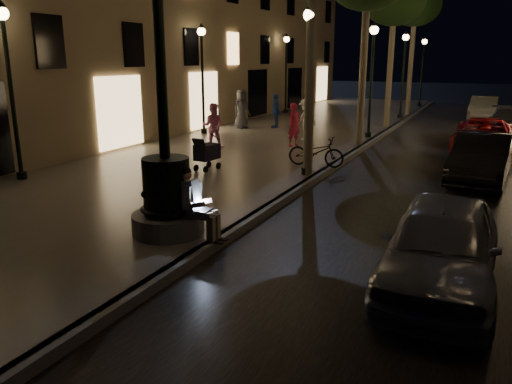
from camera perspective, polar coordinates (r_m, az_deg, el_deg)
The scene contains 27 objects.
ground at distance 21.40m, azimuth 12.82°, elevation 5.20°, with size 120.00×120.00×0.00m, color black.
cobble_lane at distance 20.98m, azimuth 20.85°, elevation 4.43°, with size 6.00×45.00×0.02m, color black.
promenade at distance 22.57m, azimuth 2.84°, elevation 6.31°, with size 8.00×45.00×0.20m, color #68635C.
curb_strip at distance 21.39m, azimuth 12.84°, elevation 5.47°, with size 0.25×45.00×0.20m, color #59595B.
fountain_lamppost at distance 9.68m, azimuth -10.22°, elevation 1.04°, with size 1.40×1.40×5.21m.
seated_man_laptop at distance 9.42m, azimuth -7.09°, elevation -1.04°, with size 1.00×0.34×1.37m.
tree_third at distance 26.21m, azimuth 15.55°, elevation 20.26°, with size 3.00×3.00×7.20m.
tree_far at distance 32.11m, azimuth 17.74°, elevation 19.56°, with size 3.00×3.00×7.50m.
lamp_curb_a at distance 14.45m, azimuth 6.03°, elevation 13.85°, with size 0.36×0.36×4.81m.
lamp_curb_b at distance 22.16m, azimuth 13.13°, elevation 13.93°, with size 0.36×0.36×4.81m.
lamp_curb_c at distance 30.02m, azimuth 16.54°, elevation 13.89°, with size 0.36×0.36×4.81m.
lamp_curb_d at distance 37.93m, azimuth 18.53°, elevation 13.85°, with size 0.36×0.36×4.81m.
lamp_left_a at distance 15.31m, azimuth -26.44°, elevation 12.48°, with size 0.36×0.36×4.81m.
lamp_left_b at distance 22.95m, azimuth -6.17°, elevation 14.25°, with size 0.36×0.36×4.81m.
lamp_left_c at distance 31.93m, azimuth 3.48°, elevation 14.49°, with size 0.36×0.36×4.81m.
stroller at distance 15.23m, azimuth -5.66°, elevation 4.56°, with size 0.57×1.12×1.13m.
car_front at distance 8.30m, azimuth 20.39°, elevation -5.71°, with size 1.66×4.13×1.41m, color #A0A1A7.
car_second at distance 16.03m, azimuth 24.36°, elevation 3.58°, with size 1.48×4.24×1.40m, color black.
car_third at distance 20.83m, azimuth 24.62°, elevation 5.79°, with size 2.19×4.74×1.32m, color maroon.
car_rear at distance 24.80m, azimuth 26.90°, elevation 6.87°, with size 1.93×4.74×1.37m, color #333237.
car_fifth at distance 32.45m, azimuth 24.56°, elevation 8.69°, with size 1.45×4.17×1.37m, color gray.
pedestrian_red at distance 19.47m, azimuth 4.39°, elevation 7.67°, with size 0.61×0.40×1.67m, color #D0294A.
pedestrian_pink at distance 19.07m, azimuth -4.94°, elevation 7.55°, with size 0.83×0.64×1.70m, color pink.
pedestrian_white at distance 21.21m, azimuth 5.73°, elevation 8.28°, with size 1.10×0.63×1.70m, color white.
pedestrian_blue at distance 24.79m, azimuth 2.27°, elevation 9.25°, with size 0.97×0.40×1.65m, color #284393.
pedestrian_dark at distance 24.53m, azimuth -1.66°, elevation 9.47°, with size 0.92×0.60×1.88m, color #38393D.
bicycle at distance 15.86m, azimuth 6.87°, elevation 4.60°, with size 0.63×1.80×0.94m, color black.
Camera 1 is at (4.49, -5.63, 3.51)m, focal length 35.00 mm.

